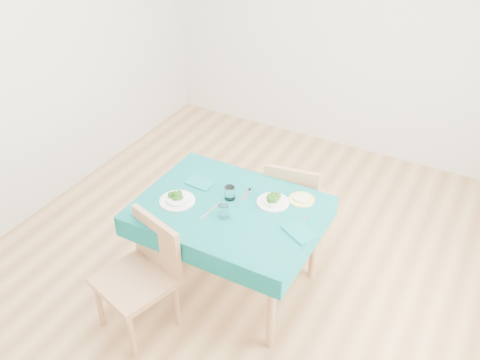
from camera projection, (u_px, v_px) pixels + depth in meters
The scene contains 16 objects.
room_shell at pixel (240, 119), 3.61m from camera, with size 4.02×4.52×2.73m.
table at pixel (230, 247), 3.99m from camera, with size 1.28×0.97×0.76m, color #085A57.
chair_near at pixel (132, 265), 3.54m from camera, with size 0.47×0.51×1.17m, color #A6774E.
chair_far at pixel (296, 190), 4.34m from camera, with size 0.42×0.46×1.06m, color #A6774E.
bowl_near at pixel (177, 197), 3.81m from camera, with size 0.26×0.26×0.08m, color white, non-canonical shape.
bowl_far at pixel (273, 199), 3.79m from camera, with size 0.23×0.23×0.07m, color white, non-canonical shape.
fork_near at pixel (175, 203), 3.81m from camera, with size 0.02×0.19×0.00m, color silver.
knife_near at pixel (211, 211), 3.74m from camera, with size 0.02×0.23×0.00m, color silver.
fork_far at pixel (246, 195), 3.89m from camera, with size 0.02×0.16×0.00m, color silver.
knife_far at pixel (300, 223), 3.63m from camera, with size 0.02×0.21×0.00m, color silver.
napkin_near at pixel (200, 183), 4.01m from camera, with size 0.20×0.14×0.01m, color #0B6360.
napkin_far at pixel (300, 232), 3.54m from camera, with size 0.22×0.15×0.01m, color #0B6360.
tumbler_center at pixel (230, 193), 3.83m from camera, with size 0.08×0.08×0.10m, color white.
tumbler_side at pixel (223, 211), 3.66m from camera, with size 0.07×0.07×0.10m, color white.
side_plate at pixel (302, 200), 3.84m from camera, with size 0.19×0.19×0.01m, color #C9D668.
bread_slice at pixel (302, 198), 3.83m from camera, with size 0.10×0.10×0.01m, color beige.
Camera 1 is at (1.55, -2.81, 3.06)m, focal length 40.00 mm.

